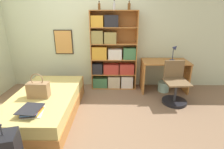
% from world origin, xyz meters
% --- Properties ---
extents(ground_plane, '(14.00, 14.00, 0.00)m').
position_xyz_m(ground_plane, '(0.00, 0.00, 0.00)').
color(ground_plane, '#84664C').
extents(wall_back, '(10.00, 0.09, 2.60)m').
position_xyz_m(wall_back, '(-0.00, 1.51, 1.30)').
color(wall_back, beige).
rests_on(wall_back, ground_plane).
extents(bed, '(1.11, 1.94, 0.43)m').
position_xyz_m(bed, '(-0.71, 0.02, 0.21)').
color(bed, '#B77538').
rests_on(bed, ground_plane).
extents(handbag, '(0.36, 0.17, 0.44)m').
position_xyz_m(handbag, '(-0.74, -0.10, 0.57)').
color(handbag, '#93704C').
rests_on(handbag, bed).
extents(book_stack_on_bed, '(0.36, 0.40, 0.09)m').
position_xyz_m(book_stack_on_bed, '(-0.64, -0.61, 0.47)').
color(book_stack_on_bed, silver).
rests_on(book_stack_on_bed, bed).
extents(bookcase, '(1.09, 0.30, 1.88)m').
position_xyz_m(bookcase, '(0.50, 1.30, 0.82)').
color(bookcase, '#B77538').
rests_on(bookcase, ground_plane).
extents(bottle_green, '(0.06, 0.06, 0.19)m').
position_xyz_m(bottle_green, '(0.23, 1.28, 1.95)').
color(bottle_green, brown).
rests_on(bottle_green, bookcase).
extents(bottle_brown, '(0.06, 0.06, 0.20)m').
position_xyz_m(bottle_brown, '(0.56, 1.31, 1.95)').
color(bottle_brown, '#B7BCC1').
rests_on(bottle_brown, bookcase).
extents(bottle_clear, '(0.06, 0.06, 0.19)m').
position_xyz_m(bottle_clear, '(0.89, 1.32, 1.95)').
color(bottle_clear, brown).
rests_on(bottle_clear, bookcase).
extents(desk, '(1.08, 0.61, 0.75)m').
position_xyz_m(desk, '(1.77, 1.15, 0.51)').
color(desk, '#B77538').
rests_on(desk, ground_plane).
extents(desk_lamp, '(0.17, 0.13, 0.39)m').
position_xyz_m(desk_lamp, '(1.97, 1.19, 1.00)').
color(desk_lamp, navy).
rests_on(desk_lamp, desk).
extents(desk_chair, '(0.52, 0.52, 0.88)m').
position_xyz_m(desk_chair, '(1.85, 0.55, 0.28)').
color(desk_chair, black).
rests_on(desk_chair, ground_plane).
extents(waste_bin, '(0.27, 0.27, 0.23)m').
position_xyz_m(waste_bin, '(1.77, 1.09, 0.12)').
color(waste_bin, '#99C1B2').
rests_on(waste_bin, ground_plane).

